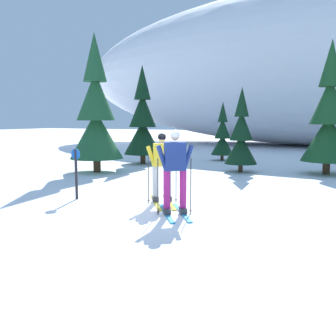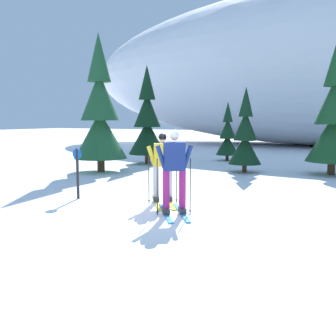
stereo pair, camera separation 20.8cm
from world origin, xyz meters
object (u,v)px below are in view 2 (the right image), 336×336
pine_tree_center_right (245,137)px  pine_tree_left (147,123)px  pine_tree_far_left (100,115)px  pine_tree_center_left (227,136)px  trail_marker_post (78,170)px  skier_yellow_jacket (163,166)px  pine_tree_right (334,119)px  skier_navy_jacket (174,170)px

pine_tree_center_right → pine_tree_left: bearing=171.1°
pine_tree_far_left → pine_tree_center_left: pine_tree_far_left is taller
trail_marker_post → skier_yellow_jacket: bearing=17.4°
pine_tree_left → pine_tree_far_left: bearing=-93.0°
pine_tree_left → pine_tree_right: pine_tree_right is taller
skier_yellow_jacket → pine_tree_center_right: (0.18, 6.34, 0.48)m
pine_tree_center_left → pine_tree_far_left: bearing=-115.6°
skier_yellow_jacket → pine_tree_center_right: bearing=88.4°
skier_navy_jacket → pine_tree_far_left: size_ratio=0.34×
pine_tree_center_left → pine_tree_center_right: pine_tree_center_right is taller
skier_yellow_jacket → pine_tree_right: pine_tree_right is taller
pine_tree_far_left → pine_tree_left: size_ratio=1.18×
pine_tree_far_left → trail_marker_post: (2.74, -4.50, -1.49)m
skier_navy_jacket → pine_tree_center_right: (-0.67, 7.37, 0.40)m
skier_navy_jacket → pine_tree_center_left: pine_tree_center_left is taller
pine_tree_far_left → pine_tree_right: size_ratio=1.07×
pine_tree_left → trail_marker_post: bearing=-71.8°
skier_yellow_jacket → pine_tree_far_left: 6.36m
pine_tree_left → pine_tree_center_right: size_ratio=1.37×
pine_tree_far_left → skier_navy_jacket: bearing=-40.1°
pine_tree_center_right → pine_tree_right: 3.28m
pine_tree_far_left → pine_tree_right: bearing=22.5°
pine_tree_far_left → pine_tree_center_left: (3.03, 6.31, -1.02)m
trail_marker_post → pine_tree_left: bearing=108.2°
skier_yellow_jacket → pine_tree_left: (-4.73, 7.11, 0.99)m
pine_tree_right → skier_navy_jacket: bearing=-106.3°
skier_yellow_jacket → pine_tree_center_left: 10.31m
pine_tree_far_left → pine_tree_center_right: 5.74m
pine_tree_left → pine_tree_center_right: bearing=-8.9°
pine_tree_far_left → pine_tree_left: 3.31m
skier_yellow_jacket → pine_tree_left: pine_tree_left is taller
pine_tree_center_left → pine_tree_center_right: size_ratio=0.89×
skier_navy_jacket → trail_marker_post: (-3.02, 0.34, -0.23)m
pine_tree_center_right → pine_tree_right: bearing=15.6°
pine_tree_right → pine_tree_far_left: bearing=-157.5°
pine_tree_left → skier_navy_jacket: bearing=-55.5°
skier_navy_jacket → pine_tree_center_left: bearing=103.7°
pine_tree_center_left → trail_marker_post: (-0.29, -10.81, -0.48)m
pine_tree_far_left → trail_marker_post: 5.48m
skier_navy_jacket → pine_tree_center_right: size_ratio=0.56×
skier_yellow_jacket → pine_tree_center_right: pine_tree_center_right is taller
pine_tree_center_right → pine_tree_center_left: bearing=118.5°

